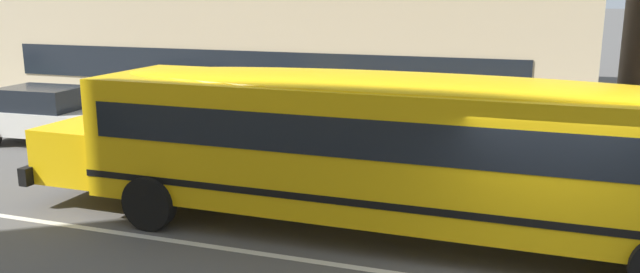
# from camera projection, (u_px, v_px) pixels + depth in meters

# --- Properties ---
(sidewalk_far) EXTENTS (120.00, 3.00, 0.01)m
(sidewalk_far) POSITION_uv_depth(u_px,v_px,m) (544.00, 161.00, 16.37)
(sidewalk_far) COLOR gray
(sidewalk_far) RESTS_ON ground_plane
(school_bus) EXTENTS (13.08, 3.13, 2.92)m
(school_bus) POSITION_uv_depth(u_px,v_px,m) (379.00, 140.00, 11.10)
(school_bus) COLOR yellow
(school_bus) RESTS_ON ground_plane
(parked_car_white_under_tree) EXTENTS (3.97, 2.02, 1.64)m
(parked_car_white_under_tree) POSITION_uv_depth(u_px,v_px,m) (47.00, 115.00, 18.16)
(parked_car_white_under_tree) COLOR silver
(parked_car_white_under_tree) RESTS_ON ground_plane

